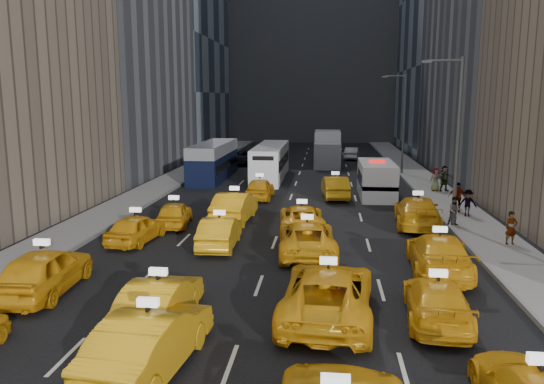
{
  "coord_description": "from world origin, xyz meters",
  "views": [
    {
      "loc": [
        2.42,
        -16.74,
        6.93
      ],
      "look_at": [
        -0.4,
        10.69,
        2.0
      ],
      "focal_mm": 35.0,
      "sensor_mm": 36.0,
      "label": 1
    }
  ],
  "objects_px": {
    "taxi_1": "(150,341)",
    "city_bus": "(271,162)",
    "nypd_van": "(376,180)",
    "double_decker": "(214,161)",
    "pedestrian_0": "(511,228)",
    "box_truck": "(327,149)"
  },
  "relations": [
    {
      "from": "pedestrian_0",
      "to": "city_bus",
      "type": "bearing_deg",
      "value": 110.37
    },
    {
      "from": "taxi_1",
      "to": "box_truck",
      "type": "distance_m",
      "value": 42.65
    },
    {
      "from": "city_bus",
      "to": "nypd_van",
      "type": "bearing_deg",
      "value": -50.64
    },
    {
      "from": "double_decker",
      "to": "city_bus",
      "type": "bearing_deg",
      "value": 12.44
    },
    {
      "from": "double_decker",
      "to": "city_bus",
      "type": "distance_m",
      "value": 4.93
    },
    {
      "from": "double_decker",
      "to": "box_truck",
      "type": "xyz_separation_m",
      "value": [
        9.77,
        10.03,
        0.21
      ]
    },
    {
      "from": "pedestrian_0",
      "to": "taxi_1",
      "type": "bearing_deg",
      "value": -148.7
    },
    {
      "from": "nypd_van",
      "to": "pedestrian_0",
      "type": "xyz_separation_m",
      "value": [
        5.08,
        -12.49,
        -0.25
      ]
    },
    {
      "from": "box_truck",
      "to": "pedestrian_0",
      "type": "height_order",
      "value": "box_truck"
    },
    {
      "from": "taxi_1",
      "to": "nypd_van",
      "type": "height_order",
      "value": "nypd_van"
    },
    {
      "from": "box_truck",
      "to": "pedestrian_0",
      "type": "distance_m",
      "value": 30.85
    },
    {
      "from": "city_bus",
      "to": "taxi_1",
      "type": "bearing_deg",
      "value": -96.81
    },
    {
      "from": "nypd_van",
      "to": "double_decker",
      "type": "distance_m",
      "value": 15.01
    },
    {
      "from": "taxi_1",
      "to": "city_bus",
      "type": "xyz_separation_m",
      "value": [
        -0.37,
        33.07,
        0.62
      ]
    },
    {
      "from": "double_decker",
      "to": "box_truck",
      "type": "relative_size",
      "value": 1.38
    },
    {
      "from": "double_decker",
      "to": "pedestrian_0",
      "type": "xyz_separation_m",
      "value": [
        18.29,
        -19.61,
        -0.57
      ]
    },
    {
      "from": "box_truck",
      "to": "double_decker",
      "type": "bearing_deg",
      "value": -136.11
    },
    {
      "from": "nypd_van",
      "to": "city_bus",
      "type": "bearing_deg",
      "value": 134.15
    },
    {
      "from": "double_decker",
      "to": "nypd_van",
      "type": "bearing_deg",
      "value": -24.06
    },
    {
      "from": "nypd_van",
      "to": "city_bus",
      "type": "distance_m",
      "value": 11.43
    },
    {
      "from": "double_decker",
      "to": "box_truck",
      "type": "bearing_deg",
      "value": 50.02
    },
    {
      "from": "box_truck",
      "to": "pedestrian_0",
      "type": "bearing_deg",
      "value": -75.82
    }
  ]
}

